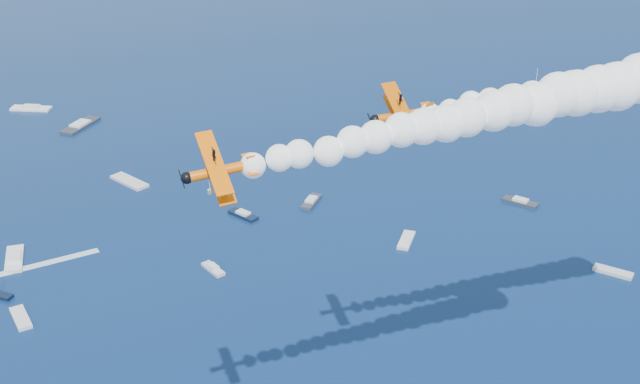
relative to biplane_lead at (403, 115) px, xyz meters
name	(u,v)px	position (x,y,z in m)	size (l,w,h in m)	color
biplane_lead	(403,115)	(0.00, 0.00, 0.00)	(7.63, 8.56, 5.15)	#E15B04
biplane_trail	(220,171)	(-24.34, -8.97, 1.19)	(7.29, 8.18, 4.93)	#FF6805
smoke_trail_lead	(622,79)	(27.39, -4.14, 2.09)	(54.79, 13.34, 10.13)	white
smoke_trail_trail	(480,115)	(3.32, -10.45, 3.28)	(55.28, 8.59, 10.13)	white
spectator_boats	(132,198)	(-15.75, 103.89, -55.80)	(242.33, 166.87, 0.70)	silver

